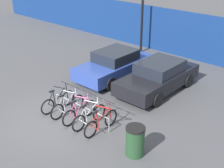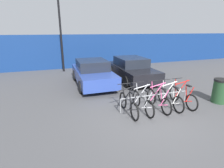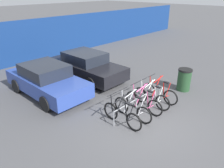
# 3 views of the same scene
# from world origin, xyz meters

# --- Properties ---
(ground_plane) EXTENTS (120.00, 120.00, 0.00)m
(ground_plane) POSITION_xyz_m (0.00, 0.00, 0.00)
(ground_plane) COLOR #4C4C4F
(hoarding_wall) EXTENTS (36.00, 0.16, 2.65)m
(hoarding_wall) POSITION_xyz_m (0.00, 9.50, 1.33)
(hoarding_wall) COLOR navy
(hoarding_wall) RESTS_ON ground
(bike_rack) EXTENTS (2.95, 0.04, 0.57)m
(bike_rack) POSITION_xyz_m (0.57, 0.68, 0.47)
(bike_rack) COLOR gray
(bike_rack) RESTS_ON ground
(bicycle_black) EXTENTS (0.68, 1.71, 1.05)m
(bicycle_black) POSITION_xyz_m (-0.63, 0.53, 0.38)
(bicycle_black) COLOR black
(bicycle_black) RESTS_ON ground
(bicycle_silver) EXTENTS (0.68, 1.71, 1.05)m
(bicycle_silver) POSITION_xyz_m (-0.05, 0.53, 0.38)
(bicycle_silver) COLOR black
(bicycle_silver) RESTS_ON ground
(bicycle_pink) EXTENTS (0.68, 1.71, 1.05)m
(bicycle_pink) POSITION_xyz_m (0.64, 0.53, 0.38)
(bicycle_pink) COLOR black
(bicycle_pink) RESTS_ON ground
(bicycle_white) EXTENTS (0.68, 1.71, 1.05)m
(bicycle_white) POSITION_xyz_m (1.17, 0.53, 0.38)
(bicycle_white) COLOR black
(bicycle_white) RESTS_ON ground
(bicycle_red) EXTENTS (0.68, 1.71, 1.05)m
(bicycle_red) POSITION_xyz_m (1.78, 0.53, 0.38)
(bicycle_red) COLOR black
(bicycle_red) RESTS_ON ground
(car_blue) EXTENTS (1.91, 4.20, 1.40)m
(car_blue) POSITION_xyz_m (-1.08, 4.50, 0.69)
(car_blue) COLOR #2D479E
(car_blue) RESTS_ON ground
(car_black) EXTENTS (1.91, 4.37, 1.40)m
(car_black) POSITION_xyz_m (1.38, 4.71, 0.69)
(car_black) COLOR black
(car_black) RESTS_ON ground
(trash_bin) EXTENTS (0.63, 0.63, 1.03)m
(trash_bin) POSITION_xyz_m (3.50, 0.28, 0.52)
(trash_bin) COLOR #234728
(trash_bin) RESTS_ON ground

